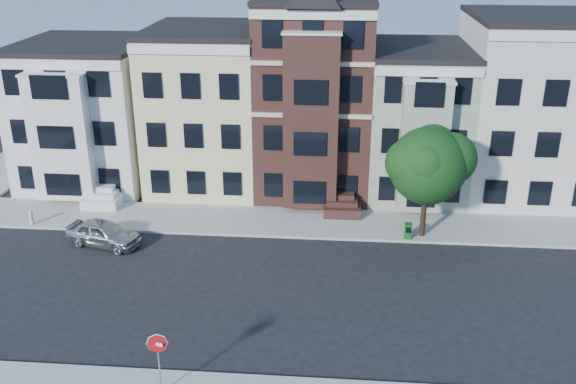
# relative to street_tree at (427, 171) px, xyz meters

# --- Properties ---
(ground) EXTENTS (120.00, 120.00, 0.00)m
(ground) POSITION_rel_street_tree_xyz_m (-6.41, -6.76, -3.99)
(ground) COLOR black
(far_sidewalk) EXTENTS (60.00, 4.00, 0.15)m
(far_sidewalk) POSITION_rel_street_tree_xyz_m (-6.41, 1.24, -3.91)
(far_sidewalk) COLOR #9E9B93
(far_sidewalk) RESTS_ON ground
(house_white) EXTENTS (8.00, 9.00, 9.00)m
(house_white) POSITION_rel_street_tree_xyz_m (-21.41, 7.74, 0.51)
(house_white) COLOR silver
(house_white) RESTS_ON ground
(house_yellow) EXTENTS (7.00, 9.00, 10.00)m
(house_yellow) POSITION_rel_street_tree_xyz_m (-13.41, 7.74, 1.01)
(house_yellow) COLOR beige
(house_yellow) RESTS_ON ground
(house_brown) EXTENTS (7.00, 9.00, 12.00)m
(house_brown) POSITION_rel_street_tree_xyz_m (-6.41, 7.74, 2.01)
(house_brown) COLOR #381D18
(house_brown) RESTS_ON ground
(house_green) EXTENTS (6.00, 9.00, 9.00)m
(house_green) POSITION_rel_street_tree_xyz_m (0.09, 7.74, 0.51)
(house_green) COLOR #919E87
(house_green) RESTS_ON ground
(house_cream) EXTENTS (8.00, 9.00, 11.00)m
(house_cream) POSITION_rel_street_tree_xyz_m (7.09, 7.74, 1.51)
(house_cream) COLOR beige
(house_cream) RESTS_ON ground
(street_tree) EXTENTS (7.70, 7.70, 7.68)m
(street_tree) POSITION_rel_street_tree_xyz_m (0.00, 0.00, 0.00)
(street_tree) COLOR #174C16
(street_tree) RESTS_ON far_sidewalk
(parked_car) EXTENTS (4.45, 2.70, 1.42)m
(parked_car) POSITION_rel_street_tree_xyz_m (-17.35, -2.34, -3.28)
(parked_car) COLOR #A6A8AE
(parked_car) RESTS_ON ground
(newspaper_box) EXTENTS (0.45, 0.41, 0.90)m
(newspaper_box) POSITION_rel_street_tree_xyz_m (-0.82, -0.46, -3.39)
(newspaper_box) COLOR #0C6019
(newspaper_box) RESTS_ON far_sidewalk
(fire_hydrant) EXTENTS (0.32, 0.32, 0.70)m
(fire_hydrant) POSITION_rel_street_tree_xyz_m (-22.31, -0.46, -3.49)
(fire_hydrant) COLOR beige
(fire_hydrant) RESTS_ON far_sidewalk
(stop_sign) EXTENTS (0.80, 0.29, 2.88)m
(stop_sign) POSITION_rel_street_tree_xyz_m (-11.02, -14.03, -2.40)
(stop_sign) COLOR #A61214
(stop_sign) RESTS_ON near_sidewalk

